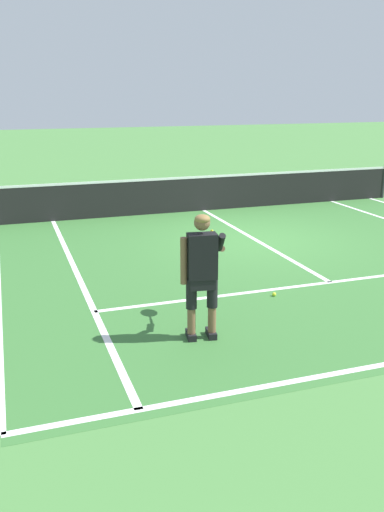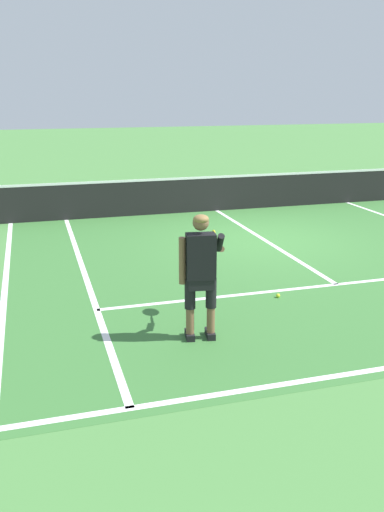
% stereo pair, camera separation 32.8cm
% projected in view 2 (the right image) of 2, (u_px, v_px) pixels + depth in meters
% --- Properties ---
extents(ground_plane, '(80.00, 80.00, 0.00)m').
position_uv_depth(ground_plane, '(264.00, 240.00, 12.40)').
color(ground_plane, '#477F3D').
extents(court_inner_surface, '(10.98, 9.64, 0.00)m').
position_uv_depth(court_inner_surface, '(291.00, 256.00, 11.18)').
color(court_inner_surface, '#387033').
rests_on(court_inner_surface, ground).
extents(line_service, '(8.23, 0.10, 0.01)m').
position_uv_depth(line_service, '(337.00, 284.00, 9.55)').
color(line_service, white).
rests_on(line_service, ground).
extents(line_centre_service, '(0.10, 6.40, 0.01)m').
position_uv_depth(line_centre_service, '(263.00, 239.00, 12.49)').
color(line_centre_service, white).
rests_on(line_centre_service, ground).
extents(line_singles_left, '(0.10, 9.24, 0.01)m').
position_uv_depth(line_singles_left, '(85.00, 274.00, 10.07)').
color(line_singles_left, white).
rests_on(line_singles_left, ground).
extents(line_doubles_left, '(0.10, 9.24, 0.01)m').
position_uv_depth(line_doubles_left, '(5.00, 281.00, 9.70)').
color(line_doubles_left, white).
rests_on(line_doubles_left, ground).
extents(tennis_net, '(11.96, 0.08, 1.07)m').
position_uv_depth(tennis_net, '(217.00, 193.00, 15.29)').
color(tennis_net, '#333338').
rests_on(tennis_net, ground).
extents(tennis_player, '(0.76, 1.08, 1.71)m').
position_uv_depth(tennis_player, '(201.00, 268.00, 7.21)').
color(tennis_player, black).
rests_on(tennis_player, ground).
extents(tennis_ball_near_feet, '(0.07, 0.07, 0.07)m').
position_uv_depth(tennis_ball_near_feet, '(278.00, 296.00, 8.94)').
color(tennis_ball_near_feet, '#CCE02D').
rests_on(tennis_ball_near_feet, ground).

